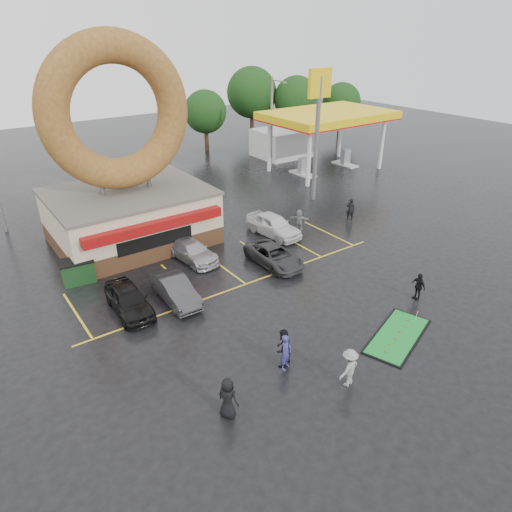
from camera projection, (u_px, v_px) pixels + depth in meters
ground at (282, 311)px, 24.25m from camera, size 120.00×120.00×0.00m
donut_shop at (126, 179)px, 30.05m from camera, size 10.20×8.70×13.50m
gas_station at (308, 129)px, 48.10m from camera, size 12.30×13.65×5.90m
shell_sign at (318, 111)px, 36.33m from camera, size 2.20×0.36×10.60m
streetlight_mid at (169, 139)px, 39.29m from camera, size 0.40×2.21×9.00m
streetlight_right at (272, 121)px, 46.24m from camera, size 0.40×2.21×9.00m
tree_far_a at (296, 99)px, 57.10m from camera, size 5.60×5.60×8.00m
tree_far_b at (341, 102)px, 59.06m from camera, size 4.90×4.90×7.00m
tree_far_c at (252, 93)px, 57.62m from camera, size 6.30×6.30×9.00m
tree_far_d at (205, 112)px, 52.62m from camera, size 4.90×4.90×7.00m
car_black at (129, 300)px, 23.88m from camera, size 1.88×4.27×1.43m
car_dgrey at (175, 290)px, 24.83m from camera, size 1.54×4.14×1.35m
car_silver at (192, 251)px, 29.21m from camera, size 2.25×4.52×1.26m
car_grey at (274, 256)px, 28.62m from camera, size 2.08×4.44×1.23m
car_white at (273, 225)px, 32.57m from camera, size 2.25×4.74×1.56m
person_blue at (286, 352)px, 19.82m from camera, size 0.75×0.65×1.75m
person_blackjkt at (283, 348)px, 19.99m from camera, size 1.09×0.98×1.85m
person_hoodie at (349, 368)px, 18.90m from camera, size 1.24×0.84×1.77m
person_bystander at (228, 398)px, 17.37m from camera, size 0.87×1.03×1.78m
person_cameraman at (418, 286)px, 24.97m from camera, size 0.50×0.96×1.57m
person_walker_near at (299, 220)px, 33.44m from camera, size 1.31×1.37×1.55m
person_walker_far at (350, 209)px, 35.10m from camera, size 0.75×0.73×1.74m
dumpster at (78, 272)px, 26.73m from camera, size 1.94×1.42×1.30m
putting_green at (397, 336)px, 22.23m from camera, size 4.89×3.32×0.56m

